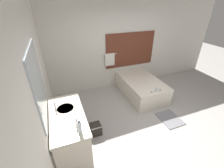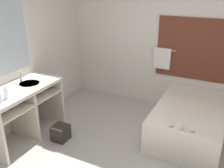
% 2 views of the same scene
% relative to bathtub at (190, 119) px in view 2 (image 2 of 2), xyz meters
% --- Properties ---
extents(wall_back_with_blinds, '(7.40, 0.13, 2.70)m').
position_rel_bathtub_xyz_m(wall_back_with_blinds, '(-0.43, 0.87, 1.06)').
color(wall_back_with_blinds, silver).
rests_on(wall_back_with_blinds, ground_plane).
extents(vanity_counter, '(0.61, 1.30, 0.86)m').
position_rel_bathtub_xyz_m(vanity_counter, '(-2.32, -1.21, 0.34)').
color(vanity_counter, beige).
rests_on(vanity_counter, ground_plane).
extents(sink_faucet, '(0.09, 0.04, 0.18)m').
position_rel_bathtub_xyz_m(sink_faucet, '(-2.49, -1.03, 0.67)').
color(sink_faucet, silver).
rests_on(sink_faucet, vanity_counter).
extents(bathtub, '(1.03, 1.67, 0.63)m').
position_rel_bathtub_xyz_m(bathtub, '(0.00, 0.00, 0.00)').
color(bathtub, silver).
rests_on(bathtub, ground_plane).
extents(soap_dispenser, '(0.06, 0.06, 0.18)m').
position_rel_bathtub_xyz_m(soap_dispenser, '(-2.19, -1.60, 0.66)').
color(soap_dispenser, white).
rests_on(soap_dispenser, vanity_counter).
extents(waste_bin, '(0.24, 0.24, 0.24)m').
position_rel_bathtub_xyz_m(waste_bin, '(-1.78, -1.05, -0.16)').
color(waste_bin, '#2D2823').
rests_on(waste_bin, ground_plane).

